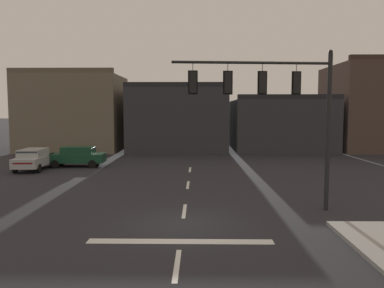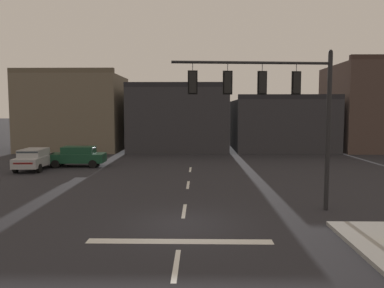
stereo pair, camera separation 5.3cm
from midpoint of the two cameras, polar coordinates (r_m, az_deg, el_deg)
name	(u,v)px [view 2 (the right image)]	position (r m, az deg, el deg)	size (l,w,h in m)	color
ground_plane	(182,224)	(15.42, -1.37, -11.89)	(400.00, 400.00, 0.00)	#232328
stop_bar_paint	(180,241)	(13.52, -1.74, -14.34)	(6.40, 0.50, 0.01)	silver
lane_centreline	(184,211)	(17.34, -1.09, -9.96)	(0.16, 26.40, 0.01)	silver
signal_mast_near_side	(276,98)	(17.19, 12.55, 6.73)	(7.03, 0.77, 7.14)	black
car_lot_nearside	(78,156)	(31.94, -16.68, -1.71)	(4.50, 2.03, 1.61)	#143D28
car_lot_middle	(35,159)	(31.25, -22.43, -2.02)	(2.09, 4.53, 1.61)	#9EA0A5
building_row	(279,117)	(45.07, 12.94, 4.02)	(55.04, 13.32, 10.06)	#665B4C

